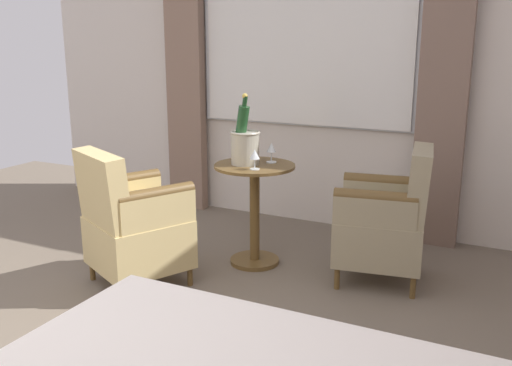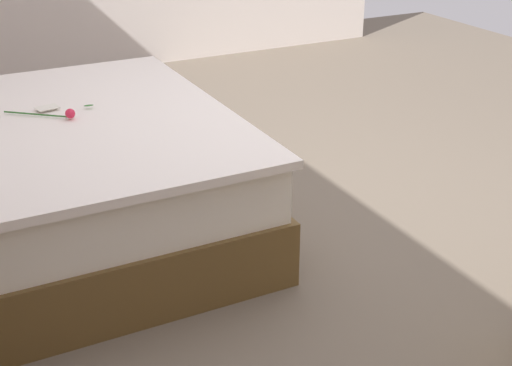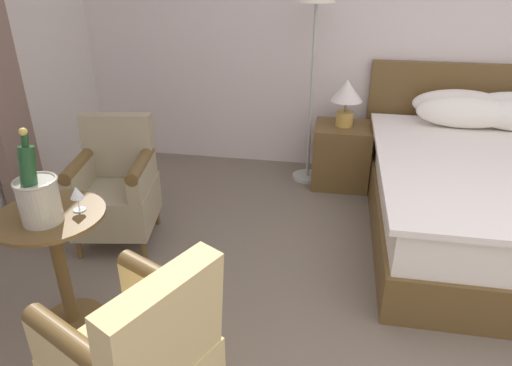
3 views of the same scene
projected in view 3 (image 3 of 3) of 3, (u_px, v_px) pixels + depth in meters
wall_headboard_side at (446, 7)px, 3.92m from camera, size 6.82×0.12×3.06m
bed at (503, 191)px, 3.37m from camera, size 1.94×2.24×1.08m
nightstand at (341, 155)px, 4.18m from camera, size 0.53×0.47×0.56m
bedside_lamp at (347, 95)px, 3.94m from camera, size 0.28×0.28×0.41m
floor_lamp_brass at (316, 20)px, 3.76m from camera, size 0.31×0.31×1.77m
side_table_round at (60, 262)px, 2.46m from camera, size 0.56×0.56×0.72m
champagne_bucket at (37, 195)px, 2.20m from camera, size 0.21×0.21×0.49m
wine_glass_near_bucket at (77, 194)px, 2.32m from camera, size 0.07×0.07×0.14m
wine_glass_near_edge at (33, 189)px, 2.37m from camera, size 0.07×0.07×0.14m
armchair_by_window at (116, 188)px, 3.28m from camera, size 0.62×0.65×0.91m
armchair_facing_bed at (138, 359)px, 1.88m from camera, size 0.76×0.74×0.90m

